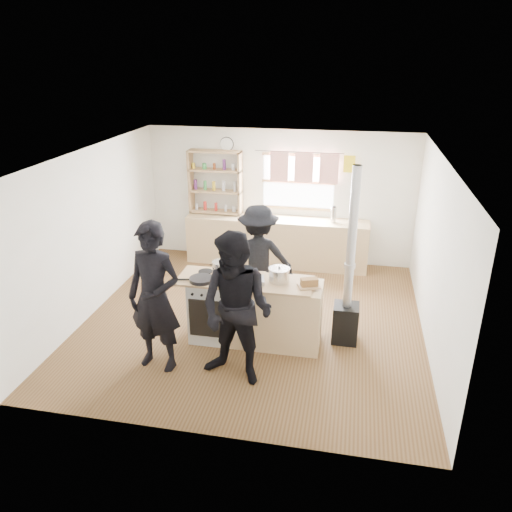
% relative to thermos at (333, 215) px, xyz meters
% --- Properties ---
extents(ground, '(5.00, 5.00, 0.01)m').
position_rel_thermos_xyz_m(ground, '(-1.04, -2.22, -1.05)').
color(ground, brown).
rests_on(ground, ground).
extents(back_counter, '(3.40, 0.55, 0.90)m').
position_rel_thermos_xyz_m(back_counter, '(-1.04, 0.00, -0.59)').
color(back_counter, tan).
rests_on(back_counter, ground).
extents(shelving_unit, '(1.00, 0.28, 1.20)m').
position_rel_thermos_xyz_m(shelving_unit, '(-2.24, 0.12, 0.47)').
color(shelving_unit, tan).
rests_on(shelving_unit, back_counter).
extents(thermos, '(0.10, 0.10, 0.29)m').
position_rel_thermos_xyz_m(thermos, '(0.00, 0.00, 0.00)').
color(thermos, silver).
rests_on(thermos, back_counter).
extents(cooking_island, '(1.97, 0.64, 0.93)m').
position_rel_thermos_xyz_m(cooking_island, '(-0.89, -2.77, -0.58)').
color(cooking_island, silver).
rests_on(cooking_island, ground).
extents(skillet_greens, '(0.38, 0.38, 0.05)m').
position_rel_thermos_xyz_m(skillet_greens, '(-1.60, -2.93, -0.08)').
color(skillet_greens, black).
rests_on(skillet_greens, cooking_island).
extents(roast_tray, '(0.36, 0.30, 0.06)m').
position_rel_thermos_xyz_m(roast_tray, '(-0.91, -2.84, -0.08)').
color(roast_tray, silver).
rests_on(roast_tray, cooking_island).
extents(stockpot_stove, '(0.24, 0.24, 0.20)m').
position_rel_thermos_xyz_m(stockpot_stove, '(-1.41, -2.62, -0.03)').
color(stockpot_stove, silver).
rests_on(stockpot_stove, cooking_island).
extents(stockpot_counter, '(0.29, 0.29, 0.21)m').
position_rel_thermos_xyz_m(stockpot_counter, '(-0.57, -2.73, -0.02)').
color(stockpot_counter, silver).
rests_on(stockpot_counter, cooking_island).
extents(bread_board, '(0.33, 0.29, 0.12)m').
position_rel_thermos_xyz_m(bread_board, '(-0.16, -2.82, -0.06)').
color(bread_board, tan).
rests_on(bread_board, cooking_island).
extents(flue_heater, '(0.35, 0.35, 2.50)m').
position_rel_thermos_xyz_m(flue_heater, '(0.34, -2.53, -0.40)').
color(flue_heater, black).
rests_on(flue_heater, ground).
extents(person_near_left, '(0.78, 0.57, 1.95)m').
position_rel_thermos_xyz_m(person_near_left, '(-2.00, -3.59, -0.07)').
color(person_near_left, black).
rests_on(person_near_left, ground).
extents(person_near_right, '(1.09, 0.95, 1.92)m').
position_rel_thermos_xyz_m(person_near_right, '(-0.94, -3.68, -0.08)').
color(person_near_right, black).
rests_on(person_near_right, ground).
extents(person_far, '(1.22, 0.91, 1.68)m').
position_rel_thermos_xyz_m(person_far, '(-1.05, -1.77, -0.20)').
color(person_far, black).
rests_on(person_far, ground).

